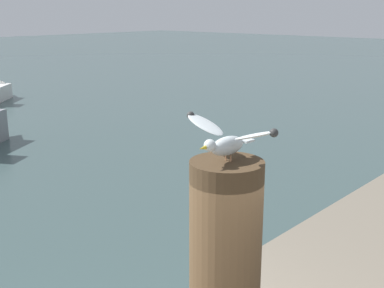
% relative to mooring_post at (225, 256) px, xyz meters
% --- Properties ---
extents(mooring_post, '(0.40, 0.40, 1.11)m').
position_rel_mooring_post_xyz_m(mooring_post, '(0.00, 0.00, 0.00)').
color(mooring_post, '#4C3823').
rests_on(mooring_post, harbor_quay).
extents(seagull, '(0.39, 0.62, 0.23)m').
position_rel_mooring_post_xyz_m(seagull, '(-0.00, 0.00, 0.67)').
color(seagull, tan).
rests_on(seagull, mooring_post).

